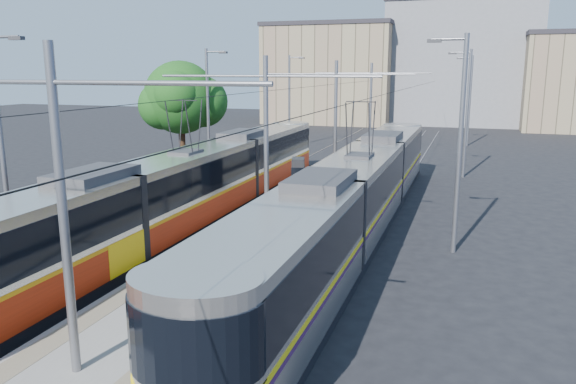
% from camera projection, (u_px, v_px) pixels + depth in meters
% --- Properties ---
extents(ground, '(160.00, 160.00, 0.00)m').
position_uv_depth(ground, '(170.00, 310.00, 16.06)').
color(ground, black).
rests_on(ground, ground).
extents(platform, '(4.00, 50.00, 0.30)m').
position_uv_depth(platform, '(322.00, 189.00, 31.81)').
color(platform, gray).
rests_on(platform, ground).
extents(tactile_strip_left, '(0.70, 50.00, 0.01)m').
position_uv_depth(tactile_strip_left, '(298.00, 184.00, 32.22)').
color(tactile_strip_left, gray).
rests_on(tactile_strip_left, platform).
extents(tactile_strip_right, '(0.70, 50.00, 0.01)m').
position_uv_depth(tactile_strip_right, '(347.00, 188.00, 31.33)').
color(tactile_strip_right, gray).
rests_on(tactile_strip_right, platform).
extents(rails, '(8.71, 70.00, 0.03)m').
position_uv_depth(rails, '(322.00, 191.00, 31.84)').
color(rails, gray).
rests_on(rails, ground).
extents(tram_left, '(2.43, 31.07, 5.50)m').
position_uv_depth(tram_left, '(187.00, 190.00, 24.12)').
color(tram_left, black).
rests_on(tram_left, ground).
extents(tram_right, '(2.43, 30.62, 5.50)m').
position_uv_depth(tram_right, '(358.00, 191.00, 23.09)').
color(tram_right, black).
rests_on(tram_right, ground).
extents(catenary, '(9.20, 70.00, 7.00)m').
position_uv_depth(catenary, '(309.00, 115.00, 28.24)').
color(catenary, slate).
rests_on(catenary, platform).
extents(street_lamps, '(15.18, 38.22, 8.00)m').
position_uv_depth(street_lamps, '(339.00, 112.00, 34.66)').
color(street_lamps, slate).
rests_on(street_lamps, ground).
extents(shelter, '(0.87, 1.15, 2.26)m').
position_uv_depth(shelter, '(298.00, 180.00, 27.46)').
color(shelter, black).
rests_on(shelter, platform).
extents(tree, '(5.05, 4.66, 7.33)m').
position_uv_depth(tree, '(186.00, 99.00, 35.43)').
color(tree, '#382314').
rests_on(tree, ground).
extents(building_left, '(16.32, 12.24, 12.57)m').
position_uv_depth(building_left, '(333.00, 74.00, 73.47)').
color(building_left, gray).
rests_on(building_left, ground).
extents(building_centre, '(18.36, 14.28, 15.31)m').
position_uv_depth(building_centre, '(462.00, 63.00, 72.00)').
color(building_centre, gray).
rests_on(building_centre, ground).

